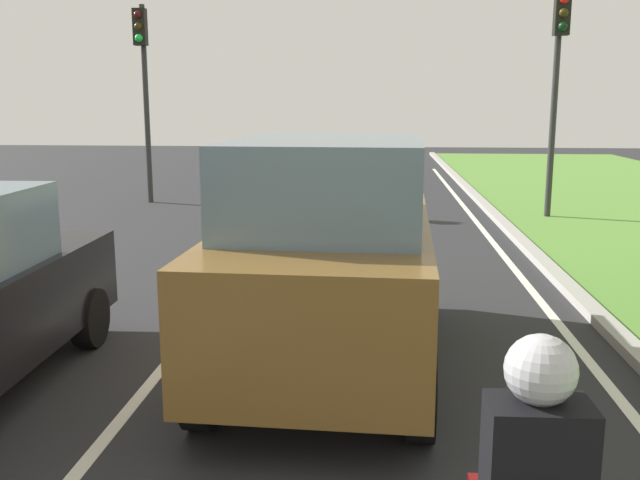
{
  "coord_description": "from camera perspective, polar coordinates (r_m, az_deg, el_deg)",
  "views": [
    {
      "loc": [
        1.42,
        1.73,
        2.61
      ],
      "look_at": [
        0.82,
        8.86,
        1.2
      ],
      "focal_mm": 39.32,
      "sensor_mm": 36.0,
      "label": 1
    }
  ],
  "objects": [
    {
      "name": "car_suv_ahead",
      "position": [
        6.86,
        0.83,
        -1.0
      ],
      "size": [
        2.11,
        4.57,
        2.28
      ],
      "rotation": [
        0.0,
        0.0,
        -0.04
      ],
      "color": "brown",
      "rests_on": "ground"
    },
    {
      "name": "curb_right",
      "position": [
        12.81,
        16.78,
        -0.82
      ],
      "size": [
        0.24,
        48.0,
        0.12
      ],
      "primitive_type": "cube",
      "color": "#9E9B93",
      "rests_on": "ground"
    },
    {
      "name": "traffic_light_near_right",
      "position": [
        16.53,
        18.8,
        13.58
      ],
      "size": [
        0.32,
        0.5,
        5.13
      ],
      "color": "#2D2D2D",
      "rests_on": "ground"
    },
    {
      "name": "rider_person",
      "position": [
        3.02,
        17.05,
        -17.34
      ],
      "size": [
        0.51,
        0.41,
        1.16
      ],
      "rotation": [
        0.0,
        0.0,
        0.03
      ],
      "color": "black",
      "rests_on": "ground"
    },
    {
      "name": "ground_plane",
      "position": [
        12.62,
        -1.75,
        -0.79
      ],
      "size": [
        60.0,
        60.0,
        0.0
      ],
      "primitive_type": "plane",
      "color": "#262628"
    },
    {
      "name": "traffic_light_overhead_left",
      "position": [
        18.94,
        -14.2,
        13.4
      ],
      "size": [
        0.32,
        0.5,
        5.04
      ],
      "color": "#2D2D2D",
      "rests_on": "ground"
    },
    {
      "name": "lane_line_center",
      "position": [
        12.72,
        -4.89,
        -0.72
      ],
      "size": [
        0.12,
        32.0,
        0.01
      ],
      "primitive_type": "cube",
      "color": "silver",
      "rests_on": "ground"
    },
    {
      "name": "lane_line_right_edge",
      "position": [
        12.73,
        14.57,
        -1.04
      ],
      "size": [
        0.12,
        32.0,
        0.01
      ],
      "primitive_type": "cube",
      "color": "silver",
      "rests_on": "ground"
    }
  ]
}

